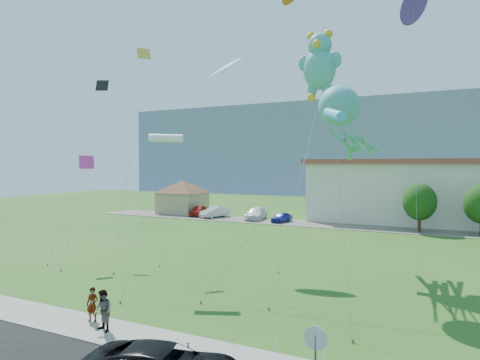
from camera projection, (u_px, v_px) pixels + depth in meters
The scene contains 23 objects.
ground at pixel (154, 315), 21.22m from camera, with size 160.00×160.00×0.00m, color #215116.
sidewalk at pixel (114, 333), 18.76m from camera, with size 80.00×2.50×0.10m, color gray.
parking_strip at pixel (332, 225), 52.53m from camera, with size 70.00×6.00×0.06m, color #59544C.
hill_ridge at pixel (404, 148), 128.14m from camera, with size 160.00×50.00×25.00m, color slate.
pavilion at pixel (183, 194), 65.80m from camera, with size 9.20×9.20×5.00m.
stop_sign at pixel (316, 345), 13.16m from camera, with size 0.80×0.07×2.50m.
rope_fence at pixel (136, 318), 20.05m from camera, with size 26.05×0.05×0.50m.
tree_near at pixel (420, 202), 47.06m from camera, with size 3.60×3.60×5.47m.
pedestrian_left at pixel (92, 304), 20.00m from camera, with size 0.58×0.38×1.60m, color gray.
pedestrian_right at pixel (103, 311), 18.78m from camera, with size 0.89×0.69×1.83m, color gray.
parked_car_red at pixel (199, 211), 62.03m from camera, with size 1.78×4.43×1.51m, color #AD1E15.
parked_car_silver at pixel (215, 212), 60.31m from camera, with size 1.63×4.68×1.54m, color #BCBAC2.
parked_car_white at pixel (256, 214), 58.09m from camera, with size 2.16×5.32×1.54m, color white.
parked_car_blue at pixel (282, 217), 55.23m from camera, with size 1.47×3.66×1.25m, color #1C279A.
octopus_kite at pixel (344, 122), 27.40m from camera, with size 7.01×13.92×12.28m.
teddy_bear_kite at pixel (319, 64), 32.87m from camera, with size 3.38×13.53×17.76m.
small_kite_purple at pixel (414, 12), 29.52m from camera, with size 1.87×6.73×19.18m.
small_kite_white at pixel (166, 139), 27.54m from camera, with size 1.06×6.39×9.61m.
small_kite_yellow at pixel (140, 79), 35.27m from camera, with size 3.82×7.91×17.34m.
small_kite_blue at pixel (223, 71), 35.08m from camera, with size 3.03×6.86×16.22m.
small_kite_cyan at pixel (334, 116), 20.90m from camera, with size 1.93×4.22×10.34m.
small_kite_pink at pixel (84, 171), 32.84m from camera, with size 1.73×4.15×8.09m.
small_kite_black at pixel (96, 106), 37.63m from camera, with size 2.45×8.22×15.05m.
Camera 1 is at (13.20, -16.86, 7.43)m, focal length 32.00 mm.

